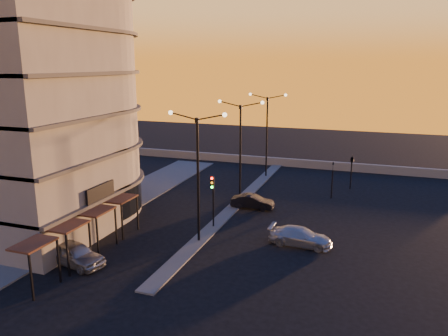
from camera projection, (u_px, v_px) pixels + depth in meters
ground at (199, 241)px, 31.94m from camera, size 120.00×120.00×0.00m
sidewalk_west at (108, 209)px, 39.00m from camera, size 5.00×40.00×0.12m
median at (240, 201)px, 41.09m from camera, size 1.20×36.00×0.12m
parapet at (293, 163)px, 55.01m from camera, size 44.00×0.50×1.00m
building at (30, 74)px, 33.73m from camera, size 14.35×17.08×25.00m
streetlamp_near at (198, 167)px, 30.64m from camera, size 4.32×0.32×9.51m
streetlamp_mid at (240, 143)px, 39.80m from camera, size 4.32×0.32×9.51m
streetlamp_far at (267, 128)px, 48.97m from camera, size 4.32×0.32×9.51m
traffic_light_main at (213, 193)px, 33.90m from camera, size 0.28×0.44×4.25m
signal_east_a at (332, 179)px, 41.73m from camera, size 0.13×0.16×3.60m
signal_east_b at (352, 160)px, 44.64m from camera, size 0.42×1.99×3.60m
car_hatchback at (75, 254)px, 28.10m from camera, size 4.69×2.66×1.50m
car_sedan at (252, 202)px, 39.08m from camera, size 3.85×1.48×1.25m
car_wagon at (300, 237)px, 31.15m from camera, size 4.55×1.98×1.30m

